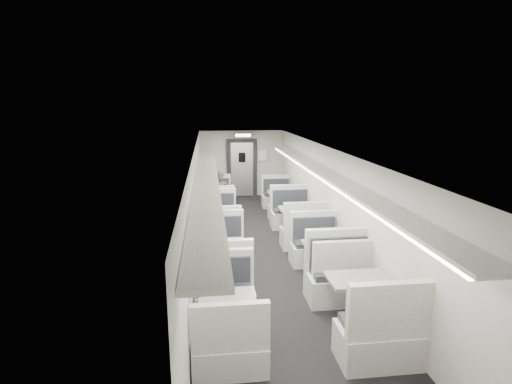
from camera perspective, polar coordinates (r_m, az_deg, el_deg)
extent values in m
cube|color=black|center=(9.16, 1.25, -9.43)|extent=(3.00, 12.00, 0.12)
cube|color=silver|center=(8.54, 1.34, 6.44)|extent=(3.00, 12.00, 0.12)
cube|color=beige|center=(14.67, -2.07, 4.09)|extent=(3.00, 0.12, 2.40)
cube|color=beige|center=(8.69, -8.95, -2.06)|extent=(0.12, 12.00, 2.40)
cube|color=beige|center=(9.11, 11.06, -1.45)|extent=(0.12, 12.00, 2.40)
cube|color=white|center=(11.72, -5.59, -3.10)|extent=(1.00, 0.56, 0.42)
cube|color=black|center=(11.68, -5.62, -1.84)|extent=(0.88, 0.44, 0.09)
cube|color=white|center=(11.39, -5.62, -0.76)|extent=(1.00, 0.11, 0.66)
cube|color=white|center=(13.14, -5.75, -1.37)|extent=(1.00, 0.56, 0.42)
cube|color=black|center=(13.05, -5.77, -0.30)|extent=(0.88, 0.44, 0.09)
cube|color=white|center=(13.22, -5.82, 1.11)|extent=(1.00, 0.11, 0.66)
cylinder|color=silver|center=(12.40, -5.69, -1.68)|extent=(0.09, 0.09, 0.65)
cylinder|color=silver|center=(12.48, -5.66, -3.07)|extent=(0.34, 0.34, 0.03)
cube|color=gray|center=(12.32, -5.72, -0.05)|extent=(0.83, 0.56, 0.04)
cube|color=white|center=(9.49, -5.24, -6.90)|extent=(1.02, 0.57, 0.43)
cube|color=black|center=(9.43, -5.28, -5.33)|extent=(0.90, 0.45, 0.10)
cube|color=white|center=(9.12, -5.27, -4.07)|extent=(1.02, 0.12, 0.67)
cube|color=white|center=(10.91, -5.48, -4.28)|extent=(1.02, 0.57, 0.43)
cube|color=black|center=(10.81, -5.51, -2.99)|extent=(0.90, 0.45, 0.10)
cube|color=white|center=(10.96, -5.57, -1.21)|extent=(1.02, 0.12, 0.67)
cylinder|color=silver|center=(10.16, -5.38, -4.88)|extent=(0.10, 0.10, 0.66)
cylinder|color=silver|center=(10.26, -5.35, -6.57)|extent=(0.35, 0.35, 0.03)
cube|color=gray|center=(10.06, -5.42, -2.88)|extent=(0.84, 0.58, 0.04)
cube|color=white|center=(7.33, -4.66, -12.97)|extent=(1.03, 0.57, 0.44)
cube|color=black|center=(7.24, -4.71, -10.96)|extent=(0.92, 0.46, 0.10)
cube|color=white|center=(6.91, -4.67, -9.53)|extent=(1.03, 0.12, 0.68)
cube|color=white|center=(8.72, -5.07, -8.67)|extent=(1.03, 0.57, 0.44)
cube|color=black|center=(8.60, -5.10, -7.08)|extent=(0.92, 0.46, 0.10)
cube|color=white|center=(8.73, -5.19, -4.74)|extent=(1.03, 0.12, 0.68)
cylinder|color=silver|center=(7.97, -4.90, -9.86)|extent=(0.10, 0.10, 0.67)
cylinder|color=silver|center=(8.10, -4.86, -11.96)|extent=(0.35, 0.35, 0.03)
cube|color=gray|center=(7.84, -4.95, -7.33)|extent=(0.86, 0.58, 0.04)
cube|color=white|center=(5.55, -3.72, -22.31)|extent=(0.96, 0.54, 0.41)
cube|color=black|center=(5.43, -3.78, -19.99)|extent=(0.85, 0.43, 0.09)
cube|color=white|center=(5.10, -3.68, -18.75)|extent=(0.96, 0.11, 0.64)
cube|color=white|center=(6.76, -4.43, -15.43)|extent=(0.96, 0.54, 0.41)
cube|color=black|center=(6.62, -4.45, -13.63)|extent=(0.85, 0.43, 0.09)
cube|color=white|center=(6.71, -4.58, -10.70)|extent=(0.96, 0.11, 0.64)
cylinder|color=silver|center=(6.09, -4.13, -17.66)|extent=(0.09, 0.09, 0.63)
cylinder|color=silver|center=(6.25, -4.09, -20.03)|extent=(0.33, 0.33, 0.03)
cube|color=gray|center=(5.92, -4.19, -14.73)|extent=(0.80, 0.55, 0.04)
cube|color=white|center=(11.89, 4.10, -2.89)|extent=(0.96, 0.53, 0.41)
cube|color=black|center=(11.85, 4.10, -1.70)|extent=(0.85, 0.42, 0.09)
cube|color=white|center=(11.58, 4.33, -0.67)|extent=(0.96, 0.11, 0.63)
cube|color=white|center=(13.23, 2.95, -1.27)|extent=(0.96, 0.53, 0.41)
cube|color=black|center=(13.15, 2.98, -0.25)|extent=(0.85, 0.42, 0.09)
cube|color=white|center=(13.30, 2.84, 1.10)|extent=(0.96, 0.11, 0.63)
cylinder|color=silver|center=(12.53, 3.50, -1.56)|extent=(0.09, 0.09, 0.62)
cylinder|color=silver|center=(12.61, 3.49, -2.87)|extent=(0.32, 0.32, 0.03)
cube|color=gray|center=(12.45, 3.53, -0.01)|extent=(0.79, 0.54, 0.04)
cube|color=white|center=(9.65, 6.81, -6.52)|extent=(1.07, 0.60, 0.45)
cube|color=black|center=(9.59, 6.81, -4.90)|extent=(0.95, 0.47, 0.10)
cube|color=white|center=(9.28, 7.21, -3.57)|extent=(1.07, 0.12, 0.71)
cube|color=white|center=(11.11, 4.91, -3.89)|extent=(1.07, 0.60, 0.45)
cube|color=black|center=(11.01, 4.96, -2.55)|extent=(0.95, 0.47, 0.10)
cube|color=white|center=(11.17, 4.74, -0.72)|extent=(1.07, 0.12, 0.71)
cylinder|color=silver|center=(10.34, 5.80, -4.48)|extent=(0.10, 0.10, 0.70)
cylinder|color=silver|center=(10.45, 5.76, -6.22)|extent=(0.36, 0.36, 0.03)
cube|color=gray|center=(10.24, 5.85, -2.40)|extent=(0.89, 0.61, 0.04)
cube|color=white|center=(7.42, 11.48, -12.88)|extent=(1.03, 0.57, 0.44)
cube|color=black|center=(7.33, 11.50, -10.91)|extent=(0.91, 0.46, 0.10)
cube|color=white|center=(7.01, 12.21, -9.48)|extent=(1.03, 0.12, 0.68)
cube|color=white|center=(8.74, 8.37, -8.72)|extent=(1.03, 0.57, 0.44)
cube|color=black|center=(8.62, 8.47, -7.14)|extent=(0.91, 0.46, 0.10)
cube|color=white|center=(8.75, 8.13, -4.83)|extent=(1.03, 0.12, 0.68)
cylinder|color=silver|center=(8.03, 9.81, -9.87)|extent=(0.10, 0.10, 0.67)
cylinder|color=silver|center=(8.15, 9.73, -11.95)|extent=(0.35, 0.35, 0.03)
cube|color=gray|center=(7.89, 9.92, -7.37)|extent=(0.85, 0.58, 0.04)
cube|color=white|center=(5.92, 17.36, -20.05)|extent=(1.14, 0.64, 0.49)
cube|color=black|center=(5.79, 17.43, -17.41)|extent=(1.01, 0.51, 0.11)
cube|color=white|center=(5.43, 18.83, -15.76)|extent=(1.14, 0.13, 0.76)
cube|color=white|center=(7.28, 11.86, -13.20)|extent=(1.14, 0.64, 0.49)
cube|color=black|center=(7.13, 12.06, -11.16)|extent=(1.01, 0.51, 0.11)
cube|color=white|center=(7.24, 11.50, -7.99)|extent=(1.14, 0.13, 0.76)
cylinder|color=silver|center=(6.52, 14.34, -15.29)|extent=(0.11, 0.11, 0.74)
cylinder|color=silver|center=(6.69, 14.17, -17.99)|extent=(0.39, 0.39, 0.03)
cube|color=gray|center=(6.34, 14.55, -11.97)|extent=(0.95, 0.65, 0.04)
imported|color=black|center=(11.63, -5.07, -0.62)|extent=(0.54, 0.37, 1.44)
cube|color=black|center=(11.98, -8.11, 2.75)|extent=(0.02, 1.18, 0.84)
cube|color=black|center=(9.82, -8.34, 0.57)|extent=(0.02, 1.18, 0.84)
cube|color=black|center=(7.68, -8.70, -2.85)|extent=(0.02, 1.18, 0.84)
cube|color=black|center=(5.59, -9.34, -8.86)|extent=(0.02, 1.18, 0.84)
cube|color=white|center=(8.23, -7.10, 2.32)|extent=(0.46, 10.40, 0.05)
cube|color=white|center=(8.24, -5.70, 2.01)|extent=(0.05, 10.20, 0.04)
cube|color=white|center=(8.59, 9.96, 2.66)|extent=(0.46, 10.40, 0.05)
cube|color=white|center=(8.55, 8.66, 2.31)|extent=(0.05, 10.20, 0.04)
cube|color=black|center=(14.58, -2.02, 3.44)|extent=(1.10, 0.10, 2.10)
cube|color=silver|center=(14.56, -2.01, 3.23)|extent=(0.80, 0.05, 1.95)
cube|color=black|center=(14.45, -2.01, 4.96)|extent=(0.25, 0.02, 0.35)
cube|color=black|center=(13.95, -1.89, 8.11)|extent=(0.62, 0.10, 0.16)
cube|color=white|center=(13.89, -1.87, 8.09)|extent=(0.54, 0.02, 0.10)
cube|color=white|center=(14.58, 0.92, 5.23)|extent=(0.32, 0.02, 0.40)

